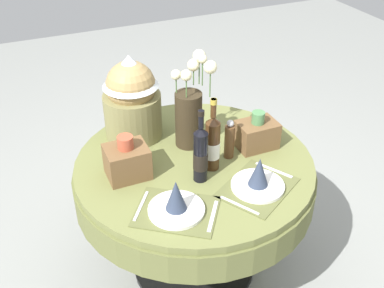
{
  "coord_description": "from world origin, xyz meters",
  "views": [
    {
      "loc": [
        -0.74,
        -1.67,
        2.04
      ],
      "look_at": [
        0.0,
        0.03,
        0.81
      ],
      "focal_mm": 43.31,
      "sensor_mm": 36.0,
      "label": 1
    }
  ],
  "objects_px": {
    "flower_vase": "(190,110)",
    "dining_table": "(194,183)",
    "wine_bottle_left": "(201,154)",
    "pepper_mill": "(229,140)",
    "place_setting_right": "(258,179)",
    "wine_bottle_centre": "(213,143)",
    "woven_basket_side_left": "(127,161)",
    "gift_tub_back_left": "(131,95)",
    "woven_basket_side_right": "(257,134)",
    "place_setting_left": "(176,203)"
  },
  "relations": [
    {
      "from": "flower_vase",
      "to": "woven_basket_side_left",
      "type": "relative_size",
      "value": 2.22
    },
    {
      "from": "pepper_mill",
      "to": "wine_bottle_left",
      "type": "bearing_deg",
      "value": -151.9
    },
    {
      "from": "flower_vase",
      "to": "wine_bottle_centre",
      "type": "distance_m",
      "value": 0.24
    },
    {
      "from": "woven_basket_side_left",
      "to": "woven_basket_side_right",
      "type": "bearing_deg",
      "value": -2.25
    },
    {
      "from": "pepper_mill",
      "to": "wine_bottle_centre",
      "type": "bearing_deg",
      "value": -157.02
    },
    {
      "from": "gift_tub_back_left",
      "to": "woven_basket_side_left",
      "type": "distance_m",
      "value": 0.38
    },
    {
      "from": "place_setting_left",
      "to": "wine_bottle_centre",
      "type": "bearing_deg",
      "value": 39.46
    },
    {
      "from": "dining_table",
      "to": "flower_vase",
      "type": "height_order",
      "value": "flower_vase"
    },
    {
      "from": "wine_bottle_centre",
      "to": "pepper_mill",
      "type": "bearing_deg",
      "value": 22.98
    },
    {
      "from": "place_setting_right",
      "to": "gift_tub_back_left",
      "type": "height_order",
      "value": "gift_tub_back_left"
    },
    {
      "from": "dining_table",
      "to": "wine_bottle_centre",
      "type": "xyz_separation_m",
      "value": [
        0.05,
        -0.08,
        0.27
      ]
    },
    {
      "from": "place_setting_right",
      "to": "gift_tub_back_left",
      "type": "distance_m",
      "value": 0.77
    },
    {
      "from": "wine_bottle_centre",
      "to": "gift_tub_back_left",
      "type": "height_order",
      "value": "gift_tub_back_left"
    },
    {
      "from": "flower_vase",
      "to": "woven_basket_side_left",
      "type": "bearing_deg",
      "value": -159.8
    },
    {
      "from": "wine_bottle_centre",
      "to": "place_setting_left",
      "type": "bearing_deg",
      "value": -140.54
    },
    {
      "from": "dining_table",
      "to": "place_setting_left",
      "type": "relative_size",
      "value": 2.77
    },
    {
      "from": "pepper_mill",
      "to": "woven_basket_side_right",
      "type": "xyz_separation_m",
      "value": [
        0.17,
        0.03,
        -0.02
      ]
    },
    {
      "from": "place_setting_right",
      "to": "pepper_mill",
      "type": "bearing_deg",
      "value": 91.66
    },
    {
      "from": "wine_bottle_centre",
      "to": "woven_basket_side_left",
      "type": "height_order",
      "value": "wine_bottle_centre"
    },
    {
      "from": "woven_basket_side_left",
      "to": "woven_basket_side_right",
      "type": "xyz_separation_m",
      "value": [
        0.66,
        -0.03,
        -0.01
      ]
    },
    {
      "from": "flower_vase",
      "to": "pepper_mill",
      "type": "xyz_separation_m",
      "value": [
        0.13,
        -0.19,
        -0.1
      ]
    },
    {
      "from": "wine_bottle_centre",
      "to": "gift_tub_back_left",
      "type": "bearing_deg",
      "value": 120.24
    },
    {
      "from": "wine_bottle_left",
      "to": "woven_basket_side_left",
      "type": "xyz_separation_m",
      "value": [
        -0.3,
        0.16,
        -0.06
      ]
    },
    {
      "from": "pepper_mill",
      "to": "woven_basket_side_left",
      "type": "xyz_separation_m",
      "value": [
        -0.5,
        0.05,
        -0.01
      ]
    },
    {
      "from": "wine_bottle_centre",
      "to": "woven_basket_side_left",
      "type": "bearing_deg",
      "value": 165.2
    },
    {
      "from": "place_setting_left",
      "to": "wine_bottle_left",
      "type": "distance_m",
      "value": 0.26
    },
    {
      "from": "wine_bottle_left",
      "to": "pepper_mill",
      "type": "relative_size",
      "value": 1.74
    },
    {
      "from": "wine_bottle_left",
      "to": "woven_basket_side_left",
      "type": "relative_size",
      "value": 1.7
    },
    {
      "from": "wine_bottle_left",
      "to": "woven_basket_side_left",
      "type": "bearing_deg",
      "value": 151.54
    },
    {
      "from": "dining_table",
      "to": "place_setting_right",
      "type": "xyz_separation_m",
      "value": [
        0.18,
        -0.3,
        0.18
      ]
    },
    {
      "from": "flower_vase",
      "to": "dining_table",
      "type": "bearing_deg",
      "value": -105.55
    },
    {
      "from": "dining_table",
      "to": "place_setting_left",
      "type": "height_order",
      "value": "place_setting_left"
    },
    {
      "from": "place_setting_right",
      "to": "wine_bottle_centre",
      "type": "distance_m",
      "value": 0.27
    },
    {
      "from": "dining_table",
      "to": "flower_vase",
      "type": "distance_m",
      "value": 0.36
    },
    {
      "from": "flower_vase",
      "to": "woven_basket_side_right",
      "type": "distance_m",
      "value": 0.36
    },
    {
      "from": "woven_basket_side_left",
      "to": "pepper_mill",
      "type": "bearing_deg",
      "value": -6.0
    },
    {
      "from": "flower_vase",
      "to": "gift_tub_back_left",
      "type": "bearing_deg",
      "value": 141.44
    },
    {
      "from": "flower_vase",
      "to": "gift_tub_back_left",
      "type": "relative_size",
      "value": 1.05
    },
    {
      "from": "wine_bottle_centre",
      "to": "pepper_mill",
      "type": "height_order",
      "value": "wine_bottle_centre"
    },
    {
      "from": "place_setting_right",
      "to": "wine_bottle_centre",
      "type": "bearing_deg",
      "value": 119.18
    },
    {
      "from": "flower_vase",
      "to": "pepper_mill",
      "type": "height_order",
      "value": "flower_vase"
    },
    {
      "from": "flower_vase",
      "to": "woven_basket_side_right",
      "type": "relative_size",
      "value": 2.37
    },
    {
      "from": "place_setting_left",
      "to": "woven_basket_side_right",
      "type": "distance_m",
      "value": 0.63
    },
    {
      "from": "gift_tub_back_left",
      "to": "pepper_mill",
      "type": "bearing_deg",
      "value": -46.11
    },
    {
      "from": "place_setting_left",
      "to": "woven_basket_side_left",
      "type": "bearing_deg",
      "value": 108.94
    },
    {
      "from": "place_setting_right",
      "to": "woven_basket_side_left",
      "type": "xyz_separation_m",
      "value": [
        -0.5,
        0.32,
        0.04
      ]
    },
    {
      "from": "woven_basket_side_left",
      "to": "woven_basket_side_right",
      "type": "height_order",
      "value": "woven_basket_side_left"
    },
    {
      "from": "wine_bottle_left",
      "to": "pepper_mill",
      "type": "bearing_deg",
      "value": 28.1
    },
    {
      "from": "dining_table",
      "to": "woven_basket_side_right",
      "type": "height_order",
      "value": "woven_basket_side_right"
    },
    {
      "from": "gift_tub_back_left",
      "to": "woven_basket_side_right",
      "type": "height_order",
      "value": "gift_tub_back_left"
    }
  ]
}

